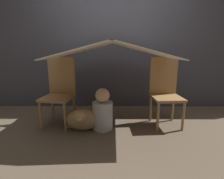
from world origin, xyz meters
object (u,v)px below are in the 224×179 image
chair_left (60,90)px  chair_right (165,90)px  person_front (103,112)px  dog (82,119)px

chair_left → chair_right: size_ratio=1.00×
chair_right → person_front: chair_right is taller
chair_left → person_front: (0.64, -0.20, -0.27)m
chair_left → dog: 0.57m
person_front → dog: bearing=-166.5°
dog → person_front: bearing=13.5°
chair_left → chair_right: same height
chair_left → dog: bearing=-28.0°
chair_left → dog: chair_left is taller
person_front → chair_right: bearing=12.6°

